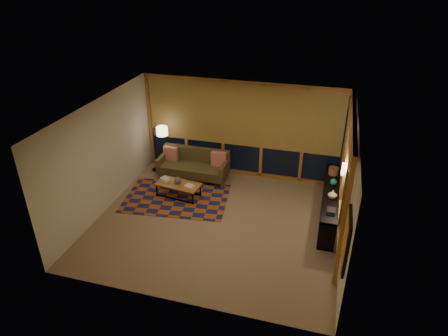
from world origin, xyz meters
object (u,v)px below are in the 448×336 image
(coffee_table, at_px, (179,190))
(bookshelf, at_px, (331,203))
(sofa, at_px, (193,165))
(floor_lamp, at_px, (155,148))

(coffee_table, distance_m, bookshelf, 3.77)
(sofa, xyz_separation_m, coffee_table, (-0.03, -1.04, -0.20))
(coffee_table, bearing_deg, floor_lamp, 141.69)
(bookshelf, bearing_deg, sofa, 166.81)
(sofa, bearing_deg, floor_lamp, 173.83)
(coffee_table, xyz_separation_m, bookshelf, (3.76, 0.17, 0.15))
(coffee_table, relative_size, floor_lamp, 0.80)
(sofa, height_order, coffee_table, sofa)
(coffee_table, height_order, bookshelf, bookshelf)
(floor_lamp, bearing_deg, bookshelf, 5.25)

